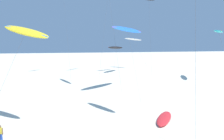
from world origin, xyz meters
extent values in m
cylinder|color=#4C4C51|center=(5.25, 34.44, 9.01)|extent=(1.43, 5.84, 18.03)
ellipsoid|color=black|center=(10.03, 57.95, 6.67)|extent=(5.15, 3.84, 1.24)
ellipsoid|color=red|center=(10.03, 57.95, 6.72)|extent=(4.78, 3.15, 0.75)
cylinder|color=#4C4C51|center=(9.02, 53.80, 3.29)|extent=(2.04, 8.31, 6.58)
ellipsoid|color=white|center=(16.36, 62.84, 9.02)|extent=(4.89, 4.75, 1.27)
ellipsoid|color=#EA5193|center=(16.36, 62.84, 9.04)|extent=(4.48, 4.26, 0.89)
cylinder|color=#4C4C51|center=(17.75, 58.92, 4.48)|extent=(2.79, 7.87, 8.97)
cylinder|color=#4C4C51|center=(-2.88, 49.57, 10.54)|extent=(1.53, 9.22, 21.09)
cylinder|color=#4C4C51|center=(8.58, 16.15, 8.66)|extent=(1.92, 4.76, 17.32)
ellipsoid|color=yellow|center=(-5.96, 21.99, 9.56)|extent=(5.52, 4.72, 2.01)
ellipsoid|color=blue|center=(-5.96, 21.99, 9.59)|extent=(5.10, 4.27, 1.60)
cylinder|color=#4C4C51|center=(-7.93, 20.87, 4.74)|extent=(3.96, 2.27, 9.49)
ellipsoid|color=blue|center=(7.47, 34.47, 10.45)|extent=(7.12, 6.53, 1.53)
ellipsoid|color=purple|center=(7.47, 34.47, 10.48)|extent=(6.68, 5.95, 0.88)
cylinder|color=#4C4C51|center=(7.59, 31.02, 5.19)|extent=(0.27, 6.93, 10.39)
cylinder|color=#4C4C51|center=(16.31, 47.66, 9.14)|extent=(0.35, 4.24, 18.27)
cylinder|color=#4C4C51|center=(5.90, 51.52, 10.71)|extent=(3.33, 6.25, 21.42)
ellipsoid|color=#19B2B7|center=(28.64, 40.57, 10.57)|extent=(4.03, 6.74, 1.14)
ellipsoid|color=orange|center=(28.64, 40.57, 10.61)|extent=(3.33, 6.52, 0.77)
ellipsoid|color=red|center=(8.24, 20.93, 0.19)|extent=(3.75, 4.79, 0.39)
ellipsoid|color=blue|center=(8.24, 20.93, 0.21)|extent=(2.14, 2.45, 0.23)
cylinder|color=#284CA3|center=(-7.58, 18.28, 0.45)|extent=(0.14, 0.14, 0.89)
cylinder|color=#284CA3|center=(-7.73, 18.35, 0.45)|extent=(0.14, 0.14, 0.89)
cube|color=yellow|center=(-7.66, 18.31, 1.16)|extent=(0.35, 0.30, 0.52)
cylinder|color=brown|center=(-7.46, 18.23, 1.12)|extent=(0.09, 0.09, 0.56)
sphere|color=brown|center=(-7.66, 18.31, 1.55)|extent=(0.21, 0.21, 0.21)
camera|label=1|loc=(-1.36, -0.07, 8.73)|focal=34.00mm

